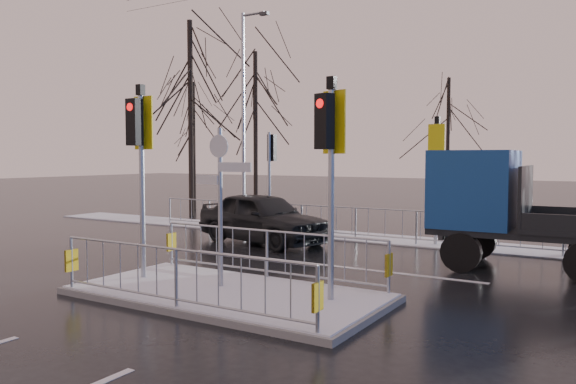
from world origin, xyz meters
The scene contains 12 objects.
ground centered at (0.00, 0.00, 0.00)m, with size 120.00×120.00×0.00m, color black.
snow_verge centered at (0.00, 8.60, 0.02)m, with size 30.00×2.00×0.04m, color white.
lane_markings centered at (0.00, -0.33, 0.00)m, with size 8.00×11.38×0.01m.
traffic_island centered at (-0.01, 0.01, 0.39)m, with size 6.00×3.04×4.15m.
far_kerb_fixtures centered at (0.29, 8.09, 1.02)m, with size 18.00×0.65×3.83m.
car_far_lane centered at (-3.20, 5.95, 0.79)m, with size 1.87×4.65×1.58m, color black.
flatbed_truck centered at (4.10, 5.72, 1.50)m, with size 6.15×2.41×2.82m.
tree_near_a centered at (-10.50, 11.00, 6.11)m, with size 4.75×4.75×8.97m.
tree_near_b centered at (-8.00, 12.50, 5.15)m, with size 4.00×4.00×7.55m.
tree_near_c centered at (-12.50, 13.50, 4.50)m, with size 3.50×3.50×6.61m.
tree_far_a centered at (-2.00, 22.00, 4.82)m, with size 3.75×3.75×7.08m.
street_lamp_left centered at (-6.43, 9.50, 4.49)m, with size 1.25×0.18×8.20m.
Camera 1 is at (6.46, -8.34, 2.66)m, focal length 35.00 mm.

